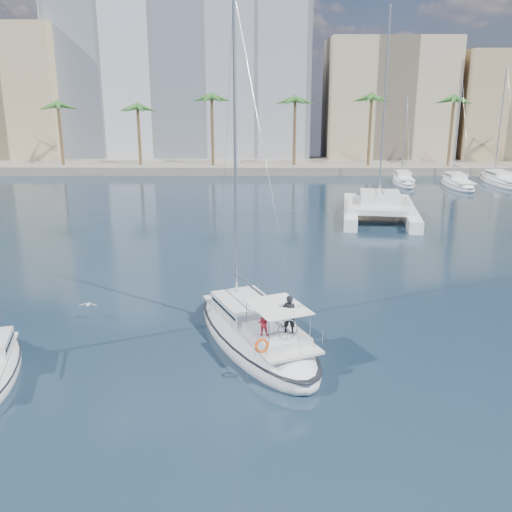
{
  "coord_description": "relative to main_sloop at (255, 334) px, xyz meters",
  "views": [
    {
      "loc": [
        1.1,
        -28.38,
        12.06
      ],
      "look_at": [
        0.85,
        1.5,
        3.31
      ],
      "focal_mm": 40.0,
      "sensor_mm": 36.0,
      "label": 1
    }
  ],
  "objects": [
    {
      "name": "building_tan_right",
      "position": [
        41.16,
        70.6,
        8.47
      ],
      "size": [
        18.0,
        12.0,
        18.0
      ],
      "primitive_type": "cube",
      "color": "tan",
      "rests_on": "ground"
    },
    {
      "name": "moored_yacht_b",
      "position": [
        25.66,
        47.6,
        -0.53
      ],
      "size": [
        3.32,
        10.83,
        13.72
      ],
      "primitive_type": null,
      "rotation": [
        0.0,
        0.0,
        -0.02
      ],
      "color": "white",
      "rests_on": "ground"
    },
    {
      "name": "palm_left",
      "position": [
        -34.84,
        59.6,
        9.75
      ],
      "size": [
        3.6,
        3.6,
        12.3
      ],
      "color": "brown",
      "rests_on": "ground"
    },
    {
      "name": "building_modern",
      "position": [
        -12.84,
        75.6,
        13.47
      ],
      "size": [
        42.0,
        16.0,
        28.0
      ],
      "primitive_type": "cube",
      "color": "silver",
      "rests_on": "ground"
    },
    {
      "name": "quay",
      "position": [
        -0.84,
        63.6,
        0.07
      ],
      "size": [
        120.0,
        14.0,
        1.2
      ],
      "primitive_type": "cube",
      "color": "gray",
      "rests_on": "ground"
    },
    {
      "name": "palm_centre",
      "position": [
        -0.84,
        59.6,
        9.75
      ],
      "size": [
        3.6,
        3.6,
        12.3
      ],
      "color": "brown",
      "rests_on": "ground"
    },
    {
      "name": "ground",
      "position": [
        -0.84,
        2.6,
        -0.53
      ],
      "size": [
        160.0,
        160.0,
        0.0
      ],
      "primitive_type": "plane",
      "color": "black",
      "rests_on": "ground"
    },
    {
      "name": "building_tan_left",
      "position": [
        -42.84,
        71.6,
        10.47
      ],
      "size": [
        22.0,
        14.0,
        22.0
      ],
      "primitive_type": "cube",
      "color": "tan",
      "rests_on": "ground"
    },
    {
      "name": "catamaran",
      "position": [
        11.85,
        28.88,
        0.65
      ],
      "size": [
        8.68,
        14.43,
        19.64
      ],
      "rotation": [
        0.0,
        0.0,
        -0.14
      ],
      "color": "white",
      "rests_on": "ground"
    },
    {
      "name": "seagull",
      "position": [
        -9.04,
        2.85,
        0.38
      ],
      "size": [
        0.95,
        0.41,
        0.18
      ],
      "color": "silver",
      "rests_on": "ground"
    },
    {
      "name": "palm_right",
      "position": [
        33.16,
        59.6,
        9.75
      ],
      "size": [
        3.6,
        3.6,
        12.3
      ],
      "color": "brown",
      "rests_on": "ground"
    },
    {
      "name": "building_beige",
      "position": [
        21.16,
        72.6,
        9.47
      ],
      "size": [
        20.0,
        14.0,
        20.0
      ],
      "primitive_type": "cube",
      "color": "tan",
      "rests_on": "ground"
    },
    {
      "name": "moored_yacht_a",
      "position": [
        19.16,
        49.6,
        -0.53
      ],
      "size": [
        3.37,
        9.52,
        11.9
      ],
      "primitive_type": null,
      "rotation": [
        0.0,
        0.0,
        -0.07
      ],
      "color": "white",
      "rests_on": "ground"
    },
    {
      "name": "main_sloop",
      "position": [
        0.0,
        0.0,
        0.0
      ],
      "size": [
        8.08,
        12.13,
        17.26
      ],
      "rotation": [
        0.0,
        0.0,
        0.42
      ],
      "color": "white",
      "rests_on": "ground"
    },
    {
      "name": "moored_yacht_c",
      "position": [
        32.16,
        49.6,
        -0.53
      ],
      "size": [
        3.98,
        12.33,
        15.54
      ],
      "primitive_type": null,
      "rotation": [
        0.0,
        0.0,
        0.03
      ],
      "color": "white",
      "rests_on": "ground"
    }
  ]
}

